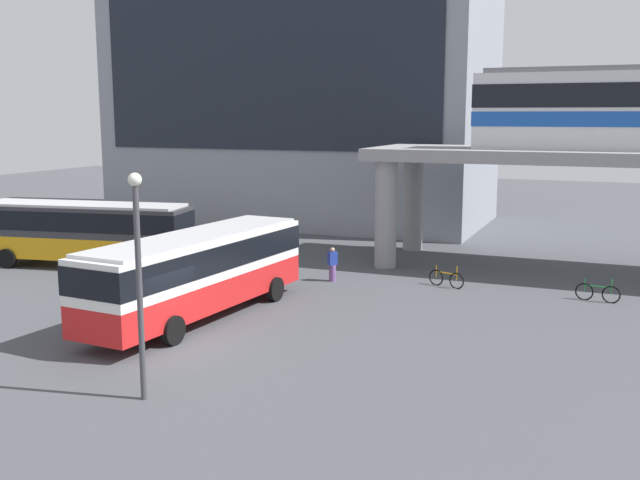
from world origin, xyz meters
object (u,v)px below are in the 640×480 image
object	(u,v)px
bus_secondary	(82,228)
pedestrian_walking_across	(332,266)
bicycle_green	(598,293)
bus_main	(198,266)
bicycle_orange	(446,279)
station_building	(304,82)

from	to	relation	value
bus_secondary	pedestrian_walking_across	size ratio (longest dim) A/B	7.18
bicycle_green	pedestrian_walking_across	world-z (taller)	pedestrian_walking_across
bus_main	pedestrian_walking_across	xyz separation A→B (m)	(2.40, 7.70, -1.26)
bicycle_orange	bus_main	bearing A→B (deg)	-131.10
station_building	pedestrian_walking_across	bearing A→B (deg)	-62.77
bus_secondary	bicycle_green	world-z (taller)	bus_secondary
bicycle_orange	bicycle_green	size ratio (longest dim) A/B	0.96
bus_secondary	bicycle_orange	world-z (taller)	bus_secondary
bicycle_orange	pedestrian_walking_across	xyz separation A→B (m)	(-5.10, -0.90, 0.37)
station_building	bicycle_orange	xyz separation A→B (m)	(14.55, -17.46, -9.55)
station_building	bus_main	world-z (taller)	station_building
bicycle_orange	station_building	bearing A→B (deg)	129.81
bicycle_green	pedestrian_walking_across	bearing A→B (deg)	-176.57
bus_secondary	bus_main	bearing A→B (deg)	-29.98
bicycle_green	bus_secondary	bearing A→B (deg)	-174.43
bicycle_orange	pedestrian_walking_across	bearing A→B (deg)	-169.97
bus_main	bus_secondary	world-z (taller)	same
station_building	pedestrian_walking_across	world-z (taller)	station_building
bicycle_green	pedestrian_walking_across	xyz separation A→B (m)	(-11.45, -0.69, 0.37)
bus_secondary	bicycle_orange	size ratio (longest dim) A/B	6.58
station_building	bicycle_orange	distance (m)	24.66
bus_secondary	bicycle_orange	distance (m)	18.20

